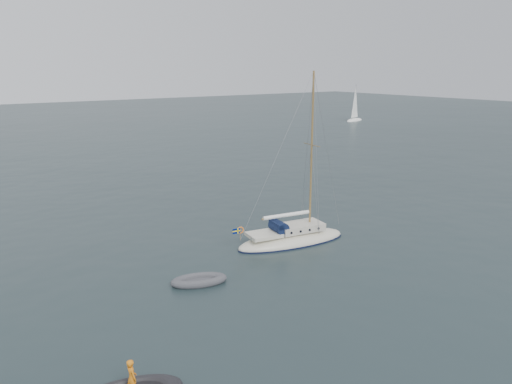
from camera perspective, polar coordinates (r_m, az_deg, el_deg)
ground at (r=33.63m, az=3.54°, el=-6.08°), size 300.00×300.00×0.00m
sailboat at (r=33.80m, az=4.12°, el=-4.37°), size 8.35×2.50×11.88m
dinghy at (r=28.03m, az=-6.53°, el=-10.01°), size 3.12×1.41×0.45m
distant_yacht_b at (r=111.78m, az=11.25°, el=9.79°), size 6.27×3.35×8.31m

